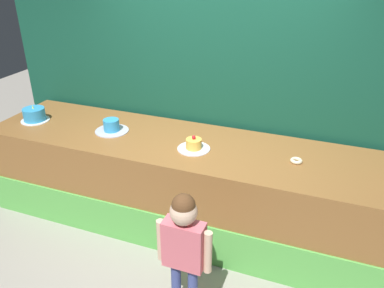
% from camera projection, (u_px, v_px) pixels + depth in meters
% --- Properties ---
extents(ground_plane, '(12.00, 12.00, 0.00)m').
position_uv_depth(ground_plane, '(179.00, 255.00, 3.71)').
color(ground_plane, gray).
extents(stage_platform, '(4.38, 1.02, 0.94)m').
position_uv_depth(stage_platform, '(197.00, 187.00, 3.91)').
color(stage_platform, brown).
rests_on(stage_platform, ground_plane).
extents(curtain_backdrop, '(4.92, 0.08, 2.74)m').
position_uv_depth(curtain_backdrop, '(218.00, 84.00, 4.02)').
color(curtain_backdrop, '#144C38').
rests_on(curtain_backdrop, ground_plane).
extents(child_figure, '(0.43, 0.20, 1.12)m').
position_uv_depth(child_figure, '(184.00, 241.00, 2.81)').
color(child_figure, '#3F4C8C').
rests_on(child_figure, ground_plane).
extents(donut, '(0.11, 0.11, 0.03)m').
position_uv_depth(donut, '(296.00, 161.00, 3.39)').
color(donut, beige).
rests_on(donut, stage_platform).
extents(cake_left, '(0.30, 0.30, 0.19)m').
position_uv_depth(cake_left, '(34.00, 115.00, 4.20)').
color(cake_left, white).
rests_on(cake_left, stage_platform).
extents(cake_center, '(0.34, 0.34, 0.13)m').
position_uv_depth(cake_center, '(112.00, 127.00, 3.96)').
color(cake_center, silver).
rests_on(cake_center, stage_platform).
extents(cake_right, '(0.31, 0.31, 0.14)m').
position_uv_depth(cake_right, '(194.00, 145.00, 3.61)').
color(cake_right, silver).
rests_on(cake_right, stage_platform).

